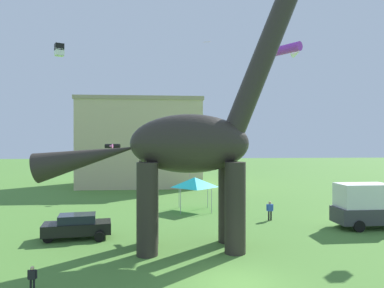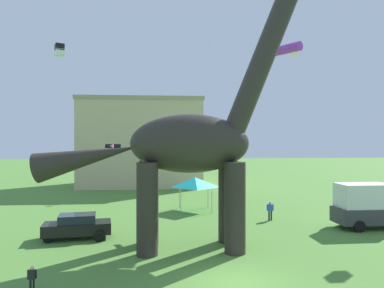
# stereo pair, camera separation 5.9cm
# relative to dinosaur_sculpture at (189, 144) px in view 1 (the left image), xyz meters

# --- Properties ---
(ground_plane) EXTENTS (240.00, 240.00, 0.00)m
(ground_plane) POSITION_rel_dinosaur_sculpture_xyz_m (1.72, -5.35, -6.10)
(ground_plane) COLOR #4C7F33
(dinosaur_sculpture) EXTENTS (16.14, 3.42, 16.87)m
(dinosaur_sculpture) POSITION_rel_dinosaur_sculpture_xyz_m (0.00, 0.00, 0.00)
(dinosaur_sculpture) COLOR #2D2823
(dinosaur_sculpture) RESTS_ON ground_plane
(parked_sedan_left) EXTENTS (4.43, 2.43, 1.55)m
(parked_sedan_left) POSITION_rel_dinosaur_sculpture_xyz_m (-6.97, 2.69, -5.30)
(parked_sedan_left) COLOR black
(parked_sedan_left) RESTS_ON ground_plane
(parked_box_truck) EXTENTS (5.64, 2.38, 3.20)m
(parked_box_truck) POSITION_rel_dinosaur_sculpture_xyz_m (13.51, 3.80, -4.45)
(parked_box_truck) COLOR #38383D
(parked_box_truck) RESTS_ON ground_plane
(person_near_flyer) EXTENTS (0.40, 0.17, 1.06)m
(person_near_flyer) POSITION_rel_dinosaur_sculpture_xyz_m (-6.88, -5.52, -5.46)
(person_near_flyer) COLOR black
(person_near_flyer) RESTS_ON ground_plane
(person_vendor_side) EXTENTS (0.56, 0.25, 1.51)m
(person_vendor_side) POSITION_rel_dinosaur_sculpture_xyz_m (6.93, 6.84, -5.19)
(person_vendor_side) COLOR black
(person_vendor_side) RESTS_ON ground_plane
(festival_canopy_tent) EXTENTS (3.15, 3.15, 3.00)m
(festival_canopy_tent) POSITION_rel_dinosaur_sculpture_xyz_m (1.38, 11.43, -3.56)
(festival_canopy_tent) COLOR #B2B2B7
(festival_canopy_tent) RESTS_ON ground_plane
(kite_mid_center) EXTENTS (1.74, 1.50, 0.50)m
(kite_mid_center) POSITION_rel_dinosaur_sculpture_xyz_m (-7.19, 20.25, -0.37)
(kite_mid_center) COLOR black
(kite_trailing) EXTENTS (1.00, 1.15, 1.23)m
(kite_trailing) POSITION_rel_dinosaur_sculpture_xyz_m (0.41, 4.73, -1.29)
(kite_trailing) COLOR #19B2B7
(kite_near_high) EXTENTS (0.81, 0.81, 0.87)m
(kite_near_high) POSITION_rel_dinosaur_sculpture_xyz_m (-9.01, 6.04, 6.81)
(kite_near_high) COLOR black
(kite_near_low) EXTENTS (2.82, 2.68, 0.79)m
(kite_near_low) POSITION_rel_dinosaur_sculpture_xyz_m (8.85, 8.13, 7.72)
(kite_near_low) COLOR purple
(kite_apex) EXTENTS (0.88, 0.78, 0.16)m
(kite_apex) POSITION_rel_dinosaur_sculpture_xyz_m (3.35, 18.15, 11.03)
(kite_apex) COLOR orange
(background_building_block) EXTENTS (16.91, 10.50, 12.22)m
(background_building_block) POSITION_rel_dinosaur_sculpture_xyz_m (-4.52, 31.03, 0.02)
(background_building_block) COLOR #CCB78E
(background_building_block) RESTS_ON ground_plane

